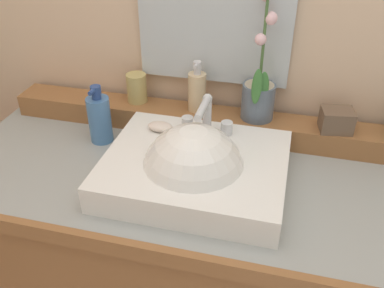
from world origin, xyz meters
TOP-DOWN VIEW (x-y plane):
  - vanity_cabinet at (0.00, -0.00)m, footprint 1.31×0.57m
  - back_ledge at (0.00, 0.22)m, footprint 1.23×0.11m
  - sink_basin at (0.02, -0.04)m, footprint 0.46×0.37m
  - soap_bar at (-0.10, 0.07)m, footprint 0.07×0.04m
  - potted_plant at (0.15, 0.22)m, footprint 0.10×0.11m
  - soap_dispenser at (-0.04, 0.22)m, footprint 0.05×0.06m
  - tumbler_cup at (-0.23, 0.23)m, footprint 0.06×0.06m
  - trinket_box at (0.37, 0.20)m, footprint 0.10×0.08m
  - lotion_bottle at (-0.29, 0.09)m, footprint 0.07×0.07m

SIDE VIEW (x-z plane):
  - vanity_cabinet at x=0.00m, z-range 0.00..0.84m
  - back_ledge at x=0.00m, z-range 0.83..0.90m
  - sink_basin at x=0.02m, z-range 0.73..1.01m
  - lotion_bottle at x=-0.29m, z-range 0.82..0.99m
  - soap_bar at x=-0.10m, z-range 0.91..0.93m
  - trinket_box at x=0.37m, z-range 0.90..0.96m
  - tumbler_cup at x=-0.23m, z-range 0.90..0.99m
  - soap_dispenser at x=-0.04m, z-range 0.89..1.04m
  - potted_plant at x=0.15m, z-range 0.80..1.16m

